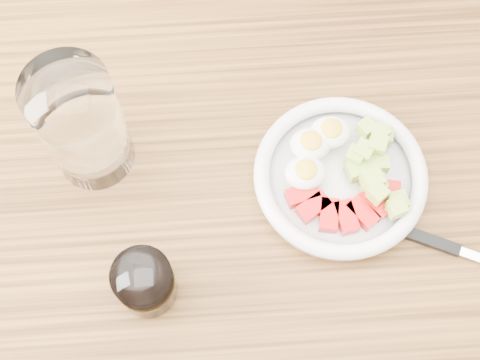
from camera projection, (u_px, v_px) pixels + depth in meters
name	position (u px, v px, depth m)	size (l,w,h in m)	color
ground	(245.00, 310.00, 1.53)	(4.00, 4.00, 0.00)	brown
dining_table	(248.00, 221.00, 0.90)	(1.50, 0.90, 0.77)	brown
bowl	(340.00, 175.00, 0.80)	(0.21, 0.21, 0.05)	white
fork	(441.00, 245.00, 0.78)	(0.20, 0.10, 0.01)	black
water_glass	(82.00, 124.00, 0.75)	(0.10, 0.10, 0.17)	white
coffee_glass	(145.00, 283.00, 0.73)	(0.07, 0.07, 0.08)	white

